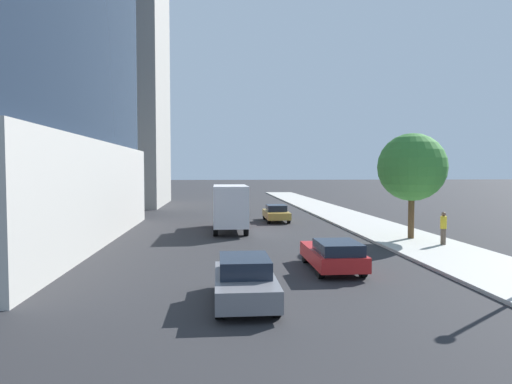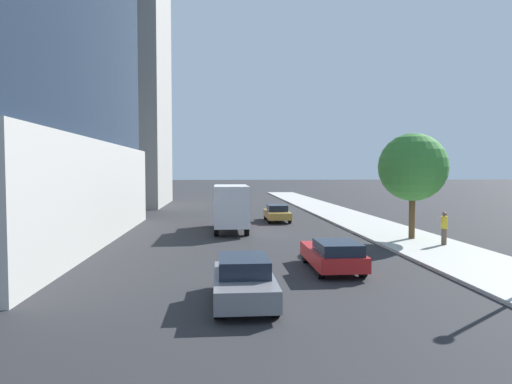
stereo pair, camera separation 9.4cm
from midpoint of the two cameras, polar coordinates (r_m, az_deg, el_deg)
The scene contains 8 objects.
sidewalk at distance 26.16m, azimuth 21.17°, elevation -6.57°, with size 4.83×120.00×0.15m, color #B2AFA8.
construction_building at distance 59.48m, azimuth -19.78°, elevation 17.18°, with size 25.95×17.49×42.08m.
street_tree at distance 28.24m, azimuth 19.26°, elevation 3.00°, with size 4.06×4.06×6.32m.
car_gold at distance 37.10m, azimuth 2.52°, elevation -2.70°, with size 1.85×4.49×1.38m.
car_gray at distance 14.52m, azimuth -1.65°, elevation -11.21°, with size 1.89×4.27×1.45m.
car_red at distance 19.23m, azimuth 9.73°, elevation -7.86°, with size 1.95×4.38×1.35m.
box_truck at distance 30.87m, azimuth -3.45°, elevation -1.80°, with size 2.26×7.12×3.23m.
pedestrian_yellow_shirt at distance 26.64m, azimuth 22.79°, elevation -4.24°, with size 0.34×0.34×1.81m.
Camera 1 is at (-2.82, -3.15, 4.23)m, focal length 31.22 mm.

